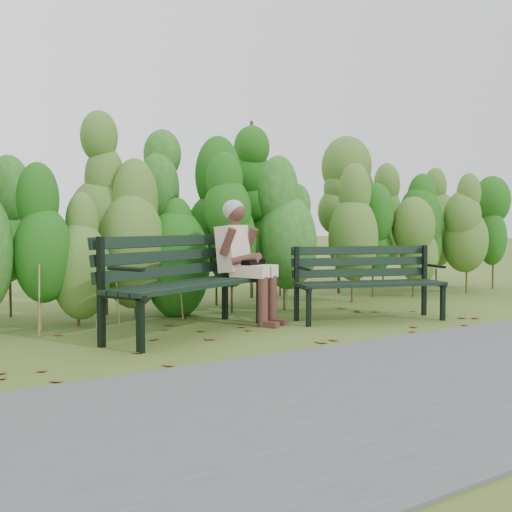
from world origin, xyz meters
TOP-DOWN VIEW (x-y plane):
  - ground at (0.00, 0.00)m, footprint 80.00×80.00m
  - footpath at (0.00, -2.20)m, footprint 60.00×2.50m
  - hedge_band at (0.00, 1.86)m, footprint 11.04×1.67m
  - leaf_litter at (0.31, -0.24)m, footprint 5.05×1.90m
  - bench_left at (-0.84, 0.43)m, footprint 2.05×1.38m
  - bench_right at (1.30, 0.03)m, footprint 1.77×1.04m
  - seated_woman at (-0.01, 0.59)m, footprint 0.63×0.82m

SIDE VIEW (x-z plane):
  - ground at x=0.00m, z-range 0.00..0.00m
  - leaf_litter at x=0.31m, z-range 0.00..0.01m
  - footpath at x=0.00m, z-range 0.00..0.01m
  - bench_right at x=1.30m, z-range 0.07..0.92m
  - bench_left at x=-0.84m, z-range 0.09..1.07m
  - seated_woman at x=-0.01m, z-range 0.10..1.45m
  - hedge_band at x=0.00m, z-range 0.05..2.47m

